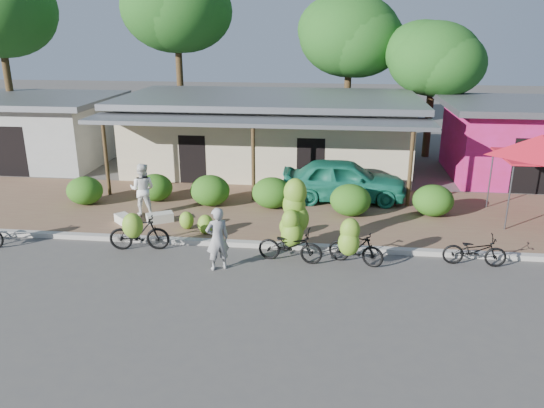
{
  "coord_description": "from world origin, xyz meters",
  "views": [
    {
      "loc": [
        2.89,
        -12.44,
        6.26
      ],
      "look_at": [
        1.11,
        2.49,
        1.2
      ],
      "focal_mm": 35.0,
      "sensor_mm": 36.0,
      "label": 1
    }
  ],
  "objects": [
    {
      "name": "red_canopy",
      "position": [
        9.49,
        5.16,
        2.61
      ],
      "size": [
        3.5,
        3.5,
        2.86
      ],
      "color": "#59595E",
      "rests_on": "sidewalk"
    },
    {
      "name": "loose_banana_a",
      "position": [
        -1.67,
        2.89,
        0.41
      ],
      "size": [
        0.46,
        0.39,
        0.58
      ],
      "primitive_type": "ellipsoid",
      "color": "#7BAC2B",
      "rests_on": "sidewalk"
    },
    {
      "name": "hedge_4",
      "position": [
        3.52,
        4.82,
        0.66
      ],
      "size": [
        1.39,
        1.25,
        1.08
      ],
      "primitive_type": "ellipsoid",
      "color": "#234F12",
      "rests_on": "sidewalk"
    },
    {
      "name": "ground",
      "position": [
        0.0,
        0.0,
        0.0
      ],
      "size": [
        100.0,
        100.0,
        0.0
      ],
      "primitive_type": "plane",
      "color": "#4E4B48",
      "rests_on": "ground"
    },
    {
      "name": "shop_main",
      "position": [
        0.0,
        10.93,
        1.72
      ],
      "size": [
        13.0,
        8.5,
        3.35
      ],
      "color": "#BBAA8D",
      "rests_on": "ground"
    },
    {
      "name": "sack_far",
      "position": [
        -3.83,
        3.13,
        0.26
      ],
      "size": [
        0.81,
        0.79,
        0.28
      ],
      "primitive_type": "cube",
      "rotation": [
        0.0,
        0.0,
        -0.76
      ],
      "color": "beige",
      "rests_on": "sidewalk"
    },
    {
      "name": "bystander",
      "position": [
        -3.49,
        4.08,
        1.02
      ],
      "size": [
        0.89,
        0.7,
        1.79
      ],
      "primitive_type": "imported",
      "rotation": [
        0.0,
        0.0,
        3.17
      ],
      "color": "white",
      "rests_on": "sidewalk"
    },
    {
      "name": "bike_far_right",
      "position": [
        6.82,
        1.43,
        0.44
      ],
      "size": [
        1.71,
        0.68,
        0.88
      ],
      "rotation": [
        0.0,
        0.0,
        1.52
      ],
      "color": "black",
      "rests_on": "ground"
    },
    {
      "name": "tree_center_right",
      "position": [
        3.31,
        16.61,
        5.89
      ],
      "size": [
        5.35,
        5.25,
        7.89
      ],
      "color": "#523D20",
      "rests_on": "ground"
    },
    {
      "name": "hedge_5",
      "position": [
        6.3,
        5.12,
        0.65
      ],
      "size": [
        1.37,
        1.23,
        1.07
      ],
      "primitive_type": "ellipsoid",
      "color": "#234F12",
      "rests_on": "sidewalk"
    },
    {
      "name": "bike_left",
      "position": [
        -2.65,
        1.26,
        0.62
      ],
      "size": [
        1.81,
        1.26,
        1.37
      ],
      "rotation": [
        0.0,
        0.0,
        1.71
      ],
      "color": "black",
      "rests_on": "ground"
    },
    {
      "name": "sack_near",
      "position": [
        -2.72,
        3.4,
        0.27
      ],
      "size": [
        0.94,
        0.76,
        0.3
      ],
      "primitive_type": "cube",
      "rotation": [
        0.0,
        0.0,
        0.51
      ],
      "color": "beige",
      "rests_on": "sidewalk"
    },
    {
      "name": "shop_pink",
      "position": [
        10.5,
        10.99,
        1.67
      ],
      "size": [
        6.0,
        6.0,
        3.25
      ],
      "color": "#D02082",
      "rests_on": "ground"
    },
    {
      "name": "curb",
      "position": [
        0.0,
        2.0,
        0.07
      ],
      "size": [
        60.0,
        0.25,
        0.15
      ],
      "primitive_type": "cube",
      "color": "#A8A399",
      "rests_on": "ground"
    },
    {
      "name": "tree_near_right",
      "position": [
        7.31,
        14.61,
        4.88
      ],
      "size": [
        4.57,
        4.4,
        6.58
      ],
      "color": "#523D20",
      "rests_on": "ground"
    },
    {
      "name": "hedge_0",
      "position": [
        -5.98,
        4.9,
        0.63
      ],
      "size": [
        1.3,
        1.17,
        1.01
      ],
      "primitive_type": "ellipsoid",
      "color": "#234F12",
      "rests_on": "sidewalk"
    },
    {
      "name": "vendor",
      "position": [
        -0.1,
        0.38,
        0.88
      ],
      "size": [
        0.76,
        0.68,
        1.76
      ],
      "primitive_type": "imported",
      "rotation": [
        0.0,
        0.0,
        3.65
      ],
      "color": "gray",
      "rests_on": "ground"
    },
    {
      "name": "teal_van",
      "position": [
        3.3,
        6.47,
        0.89
      ],
      "size": [
        4.58,
        1.91,
        1.55
      ],
      "primitive_type": "imported",
      "rotation": [
        0.0,
        0.0,
        1.59
      ],
      "color": "#1B795E",
      "rests_on": "sidewalk"
    },
    {
      "name": "bike_center",
      "position": [
        1.83,
        1.36,
        0.9
      ],
      "size": [
        1.89,
        1.28,
        2.27
      ],
      "rotation": [
        0.0,
        0.0,
        1.43
      ],
      "color": "black",
      "rests_on": "ground"
    },
    {
      "name": "shop_grey",
      "position": [
        -11.0,
        10.99,
        1.62
      ],
      "size": [
        7.0,
        6.0,
        3.15
      ],
      "color": "#A3A49E",
      "rests_on": "ground"
    },
    {
      "name": "hedge_1",
      "position": [
        -3.6,
        5.59,
        0.62
      ],
      "size": [
        1.28,
        1.16,
        1.0
      ],
      "primitive_type": "ellipsoid",
      "color": "#234F12",
      "rests_on": "sidewalk"
    },
    {
      "name": "loose_banana_b",
      "position": [
        -0.97,
        2.56,
        0.43
      ],
      "size": [
        0.5,
        0.42,
        0.62
      ],
      "primitive_type": "ellipsoid",
      "color": "#7BAC2B",
      "rests_on": "sidewalk"
    },
    {
      "name": "hedge_3",
      "position": [
        0.77,
        5.3,
        0.67
      ],
      "size": [
        1.41,
        1.27,
        1.1
      ],
      "primitive_type": "ellipsoid",
      "color": "#234F12",
      "rests_on": "sidewalk"
    },
    {
      "name": "tree_far_center",
      "position": [
        -5.69,
        16.11,
        7.28
      ],
      "size": [
        5.81,
        5.74,
        9.48
      ],
      "color": "#523D20",
      "rests_on": "ground"
    },
    {
      "name": "bike_right",
      "position": [
        3.53,
        0.94,
        0.66
      ],
      "size": [
        1.63,
        1.33,
        1.54
      ],
      "rotation": [
        0.0,
        0.0,
        1.22
      ],
      "color": "black",
      "rests_on": "ground"
    },
    {
      "name": "loose_banana_c",
      "position": [
        1.56,
        2.67,
        0.42
      ],
      "size": [
        0.49,
        0.41,
        0.61
      ],
      "primitive_type": "ellipsoid",
      "color": "#7BAC2B",
      "rests_on": "sidewalk"
    },
    {
      "name": "sidewalk",
      "position": [
        0.0,
        5.0,
        0.06
      ],
      "size": [
        60.0,
        6.0,
        0.12
      ],
      "primitive_type": "cube",
      "color": "brown",
      "rests_on": "ground"
    },
    {
      "name": "hedge_2",
      "position": [
        -1.46,
        5.3,
        0.67
      ],
      "size": [
        1.42,
        1.27,
        1.1
      ],
      "primitive_type": "ellipsoid",
      "color": "#234F12",
      "rests_on": "sidewalk"
    }
  ]
}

